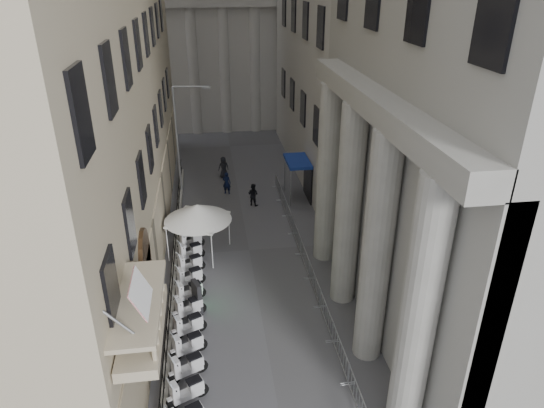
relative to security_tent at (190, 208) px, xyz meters
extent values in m
cylinder|color=silver|center=(-1.35, -1.35, -1.56)|extent=(0.06, 0.06, 2.12)
cylinder|color=silver|center=(1.35, -1.35, -1.56)|extent=(0.06, 0.06, 2.12)
cylinder|color=silver|center=(-1.35, 1.35, -1.56)|extent=(0.06, 0.06, 2.12)
cylinder|color=silver|center=(1.35, 1.35, -1.56)|extent=(0.06, 0.06, 2.12)
cube|color=white|center=(0.00, 0.00, -0.45)|extent=(2.89, 2.89, 0.12)
cone|color=white|center=(0.00, 0.00, 0.03)|extent=(3.86, 3.86, 0.96)
cylinder|color=#95989E|center=(-0.90, 7.86, 1.37)|extent=(0.16, 0.16, 7.98)
cylinder|color=#95989E|center=(0.29, 7.69, 5.37)|extent=(2.39, 0.46, 0.12)
cube|color=#95989E|center=(1.38, 7.53, 5.32)|extent=(0.53, 0.29, 0.15)
cube|color=black|center=(0.29, -6.21, -1.77)|extent=(0.52, 0.83, 1.69)
cube|color=#19E54C|center=(0.42, -6.16, -1.58)|extent=(0.26, 0.58, 0.94)
imported|color=black|center=(2.46, 7.57, -1.77)|extent=(0.72, 0.59, 1.69)
imported|color=black|center=(4.19, 5.34, -1.81)|extent=(1.00, 0.95, 1.62)
imported|color=black|center=(2.38, 10.75, -1.75)|extent=(0.95, 0.74, 1.73)
camera|label=1|loc=(1.24, -25.56, 12.37)|focal=32.00mm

